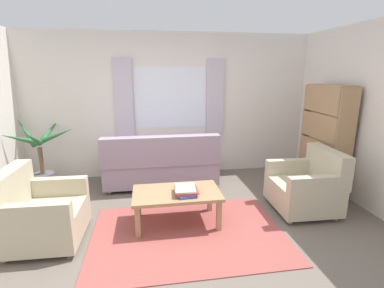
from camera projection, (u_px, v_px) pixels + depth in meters
The scene contains 11 objects.
ground_plane at pixel (188, 234), 3.44m from camera, with size 6.24×6.24×0.00m, color #6B6056.
wall_back at pixel (170, 106), 5.29m from camera, with size 5.32×0.12×2.60m, color silver.
window_with_curtains at pixel (170, 98), 5.17m from camera, with size 1.98×0.07×1.40m.
area_rug at pixel (188, 234), 3.44m from camera, with size 2.30×1.62×0.01m, color #9E4C47.
couch at pixel (161, 165), 4.87m from camera, with size 1.90×0.82×0.92m.
armchair_left at pixel (39, 214), 3.21m from camera, with size 0.84×0.86×0.88m.
armchair_right at pixel (307, 186), 3.98m from camera, with size 0.85×0.86×0.88m.
coffee_table at pixel (177, 196), 3.61m from camera, with size 1.10×0.64×0.44m.
book_stack_on_table at pixel (186, 191), 3.51m from camera, with size 0.29×0.34×0.08m.
potted_plant at pixel (41, 159), 4.64m from camera, with size 1.05×1.26×1.21m.
bookshelf at pixel (324, 144), 4.54m from camera, with size 0.30×0.94×1.72m.
Camera 1 is at (-0.44, -3.04, 1.91)m, focal length 26.58 mm.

